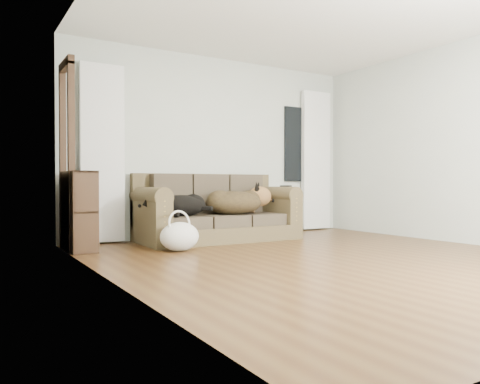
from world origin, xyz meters
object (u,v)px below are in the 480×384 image
dog_shepherd (237,204)px  bookshelf (79,207)px  dog_black_lab (178,206)px  tote_bag (180,237)px  sofa (218,207)px

dog_shepherd → bookshelf: size_ratio=0.88×
dog_shepherd → dog_black_lab: bearing=16.2°
tote_bag → bookshelf: 1.21m
sofa → bookshelf: bookshelf is taller
tote_bag → bookshelf: size_ratio=0.50×
bookshelf → tote_bag: bearing=-26.3°
dog_shepherd → bookshelf: bookshelf is taller
dog_shepherd → bookshelf: bearing=18.7°
dog_black_lab → sofa: bearing=19.2°
dog_black_lab → tote_bag: (-0.26, -0.64, -0.32)m
dog_shepherd → tote_bag: (-1.09, -0.58, -0.33)m
sofa → tote_bag: 1.13m
sofa → tote_bag: size_ratio=4.70×
tote_bag → dog_black_lab: bearing=67.8°
dog_shepherd → tote_bag: dog_shepherd is taller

